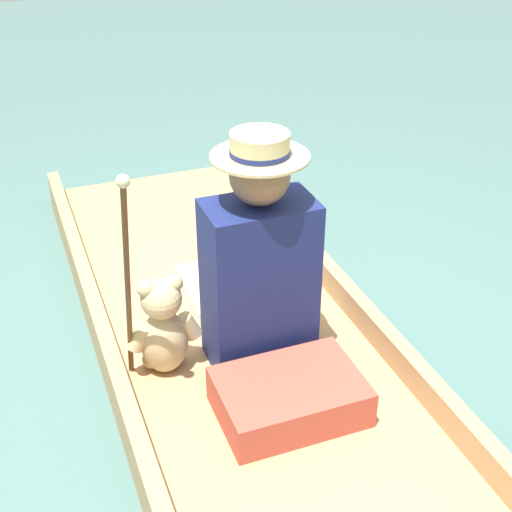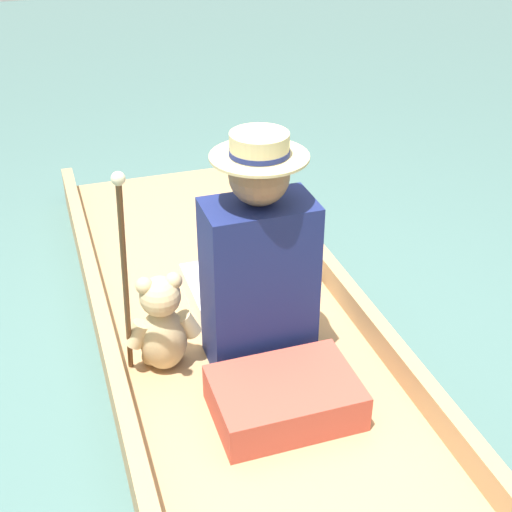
{
  "view_description": "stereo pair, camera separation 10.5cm",
  "coord_description": "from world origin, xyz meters",
  "px_view_note": "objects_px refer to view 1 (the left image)",
  "views": [
    {
      "loc": [
        -0.76,
        -2.22,
        1.9
      ],
      "look_at": [
        0.04,
        -0.1,
        0.55
      ],
      "focal_mm": 50.0,
      "sensor_mm": 36.0,
      "label": 1
    },
    {
      "loc": [
        -0.66,
        -2.26,
        1.9
      ],
      "look_at": [
        0.04,
        -0.1,
        0.55
      ],
      "focal_mm": 50.0,
      "sensor_mm": 36.0,
      "label": 2
    }
  ],
  "objects_px": {
    "seated_person": "(253,270)",
    "wine_glass": "(303,270)",
    "walking_cane": "(127,271)",
    "teddy_bear": "(163,328)"
  },
  "relations": [
    {
      "from": "seated_person",
      "to": "teddy_bear",
      "type": "xyz_separation_m",
      "value": [
        -0.37,
        -0.02,
        -0.16
      ]
    },
    {
      "from": "seated_person",
      "to": "walking_cane",
      "type": "bearing_deg",
      "value": -171.44
    },
    {
      "from": "teddy_bear",
      "to": "wine_glass",
      "type": "height_order",
      "value": "teddy_bear"
    },
    {
      "from": "wine_glass",
      "to": "walking_cane",
      "type": "xyz_separation_m",
      "value": [
        -0.87,
        -0.47,
        0.46
      ]
    },
    {
      "from": "seated_person",
      "to": "teddy_bear",
      "type": "distance_m",
      "value": 0.4
    },
    {
      "from": "wine_glass",
      "to": "seated_person",
      "type": "bearing_deg",
      "value": -138.02
    },
    {
      "from": "walking_cane",
      "to": "seated_person",
      "type": "bearing_deg",
      "value": 15.37
    },
    {
      "from": "seated_person",
      "to": "teddy_bear",
      "type": "bearing_deg",
      "value": 176.76
    },
    {
      "from": "seated_person",
      "to": "wine_glass",
      "type": "height_order",
      "value": "seated_person"
    },
    {
      "from": "teddy_bear",
      "to": "walking_cane",
      "type": "relative_size",
      "value": 0.45
    }
  ]
}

